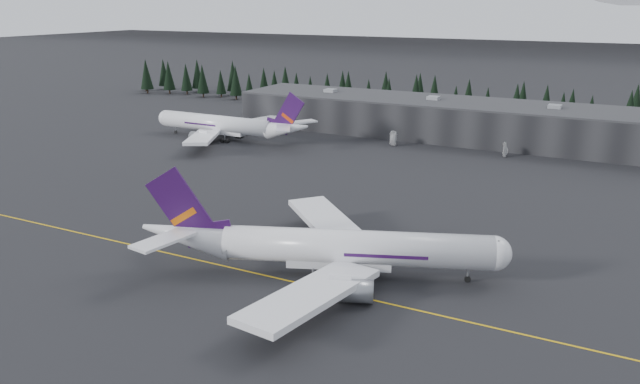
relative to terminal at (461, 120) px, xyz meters
The scene contains 9 objects.
ground 125.16m from the terminal, 90.00° to the right, with size 1400.00×1400.00×0.00m, color black.
taxiline 127.16m from the terminal, 90.00° to the right, with size 400.00×0.40×0.02m, color gold.
terminal is the anchor object (origin of this frame).
treeline 37.02m from the terminal, 90.00° to the left, with size 360.00×20.00×15.00m, color black.
mountain_ridge 875.02m from the terminal, 90.00° to the left, with size 4400.00×900.00×420.00m, color white, non-canonical shape.
jet_main 122.60m from the terminal, 85.47° to the right, with size 61.40×54.84×18.71m.
jet_parked 79.37m from the terminal, 150.17° to the right, with size 60.90×56.25×17.91m.
gse_vehicle_a 27.90m from the terminal, 125.48° to the right, with size 2.32×5.03×1.40m, color silver.
gse_vehicle_b 29.22m from the terminal, 46.54° to the right, with size 1.84×4.58×1.56m, color silver.
Camera 1 is at (54.55, -85.21, 45.46)m, focal length 35.00 mm.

